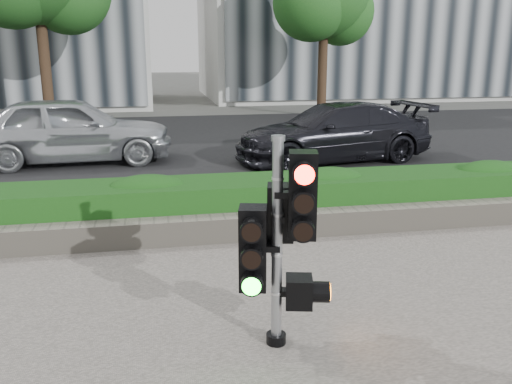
% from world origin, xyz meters
% --- Properties ---
extents(ground, '(120.00, 120.00, 0.00)m').
position_xyz_m(ground, '(0.00, 0.00, 0.00)').
color(ground, '#51514C').
rests_on(ground, ground).
extents(road, '(60.00, 13.00, 0.02)m').
position_xyz_m(road, '(0.00, 10.00, 0.01)').
color(road, black).
rests_on(road, ground).
extents(curb, '(60.00, 0.25, 0.12)m').
position_xyz_m(curb, '(0.00, 3.15, 0.06)').
color(curb, gray).
rests_on(curb, ground).
extents(stone_wall, '(12.00, 0.32, 0.34)m').
position_xyz_m(stone_wall, '(0.00, 1.90, 0.20)').
color(stone_wall, gray).
rests_on(stone_wall, sidewalk).
extents(hedge, '(12.00, 1.00, 0.68)m').
position_xyz_m(hedge, '(0.00, 2.55, 0.37)').
color(hedge, '#2E7223').
rests_on(hedge, sidewalk).
extents(traffic_signal, '(0.68, 0.54, 1.86)m').
position_xyz_m(traffic_signal, '(-0.07, -0.84, 1.06)').
color(traffic_signal, black).
rests_on(traffic_signal, sidewalk).
extents(car_silver, '(4.63, 2.07, 1.55)m').
position_xyz_m(car_silver, '(-2.93, 7.80, 0.79)').
color(car_silver, silver).
rests_on(car_silver, road).
extents(car_dark, '(4.86, 2.51, 1.35)m').
position_xyz_m(car_dark, '(3.06, 6.92, 0.69)').
color(car_dark, black).
rests_on(car_dark, road).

